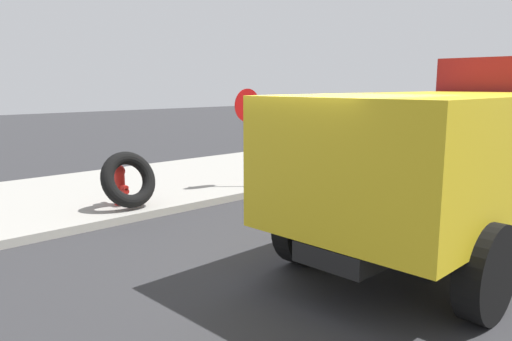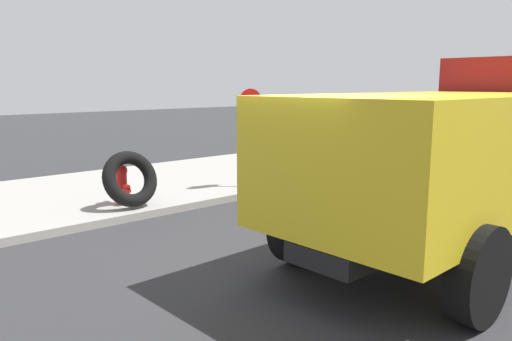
{
  "view_description": "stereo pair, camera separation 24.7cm",
  "coord_description": "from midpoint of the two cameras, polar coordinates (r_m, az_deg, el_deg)",
  "views": [
    {
      "loc": [
        -5.06,
        -4.05,
        2.54
      ],
      "look_at": [
        0.97,
        2.44,
        0.98
      ],
      "focal_mm": 34.72,
      "sensor_mm": 36.0,
      "label": 1
    },
    {
      "loc": [
        -4.88,
        -4.22,
        2.54
      ],
      "look_at": [
        0.97,
        2.44,
        0.98
      ],
      "focal_mm": 34.72,
      "sensor_mm": 36.0,
      "label": 2
    }
  ],
  "objects": [
    {
      "name": "loose_tire",
      "position": [
        9.88,
        -13.59,
        -0.94
      ],
      "size": [
        1.13,
        0.69,
        1.13
      ],
      "primitive_type": "torus",
      "rotation": [
        1.17,
        0.0,
        0.01
      ],
      "color": "black",
      "rests_on": "sidewalk_curb"
    },
    {
      "name": "stop_sign",
      "position": [
        11.44,
        -0.06,
        5.94
      ],
      "size": [
        0.76,
        0.08,
        2.28
      ],
      "color": "gray",
      "rests_on": "sidewalk_curb"
    },
    {
      "name": "ground_plane",
      "position": [
        6.95,
        8.47,
        -11.58
      ],
      "size": [
        80.0,
        80.0,
        0.0
      ],
      "primitive_type": "plane",
      "color": "#2D2D30"
    },
    {
      "name": "fire_hydrant",
      "position": [
        10.25,
        -14.54,
        -1.39
      ],
      "size": [
        0.25,
        0.56,
        0.8
      ],
      "color": "red",
      "rests_on": "sidewalk_curb"
    },
    {
      "name": "dump_truck_yellow",
      "position": [
        8.36,
        24.34,
        2.71
      ],
      "size": [
        7.07,
        2.98,
        3.0
      ],
      "color": "gold",
      "rests_on": "ground"
    },
    {
      "name": "sidewalk_curb",
      "position": [
        12.0,
        -15.93,
        -2.27
      ],
      "size": [
        36.0,
        5.0,
        0.15
      ],
      "primitive_type": "cube",
      "color": "#99968E",
      "rests_on": "ground"
    }
  ]
}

